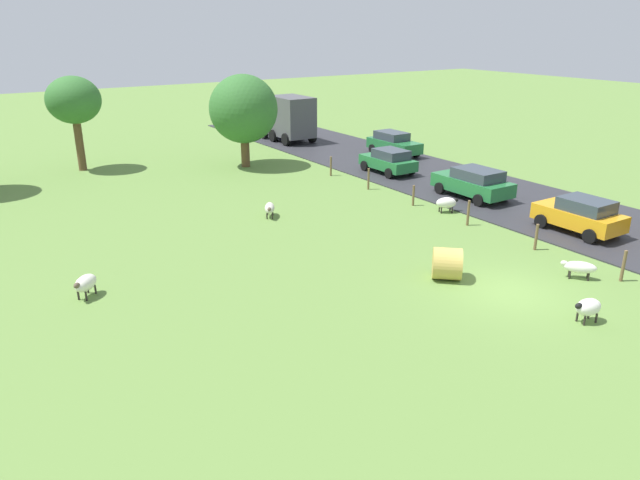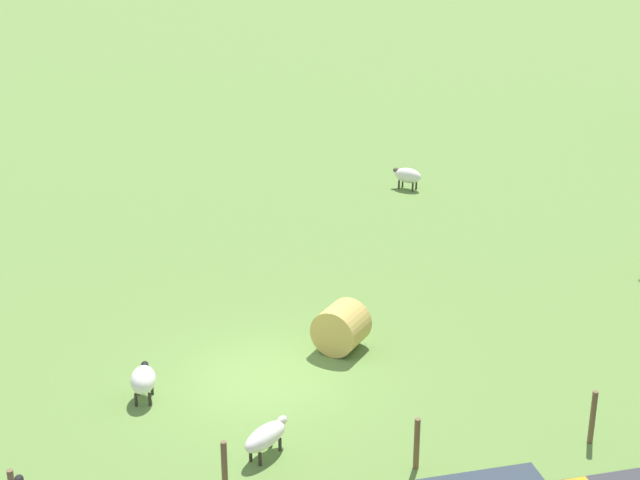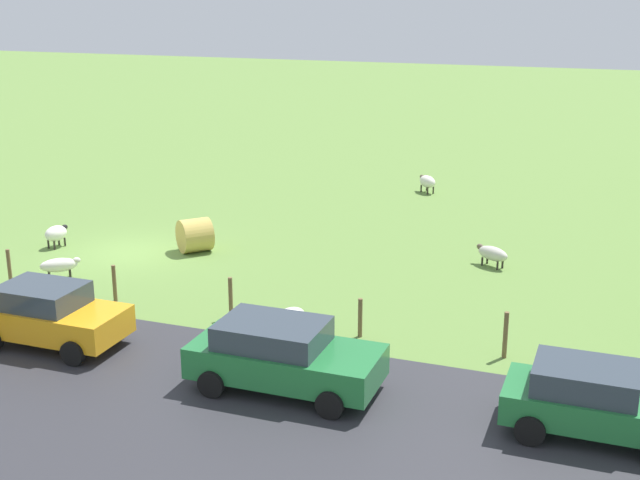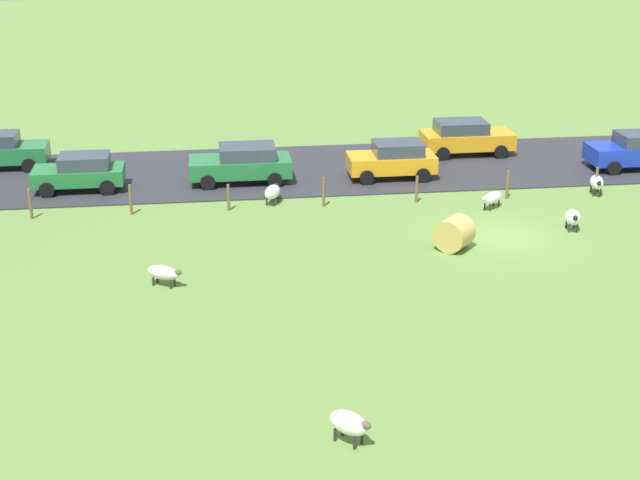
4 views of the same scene
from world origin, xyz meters
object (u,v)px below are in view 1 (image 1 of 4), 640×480
(sheep_5, at_px, (447,203))
(car_3, at_px, (394,143))
(truck_0, at_px, (289,117))
(car_4, at_px, (580,215))
(sheep_1, at_px, (588,307))
(sheep_4, at_px, (579,267))
(sheep_0, at_px, (85,283))
(tree_2, at_px, (243,109))
(sheep_2, at_px, (270,208))
(tree_0, at_px, (74,101))
(car_2, at_px, (473,182))
(car_1, at_px, (389,161))
(hay_bale_0, at_px, (447,264))

(sheep_5, distance_m, car_3, 13.80)
(truck_0, bearing_deg, car_4, -90.32)
(sheep_1, distance_m, sheep_4, 3.64)
(sheep_1, height_order, sheep_4, sheep_1)
(sheep_0, xyz_separation_m, tree_2, (13.68, 15.20, 3.25))
(sheep_2, height_order, tree_0, tree_0)
(car_4, bearing_deg, car_3, 78.00)
(sheep_1, relative_size, tree_0, 0.18)
(car_3, distance_m, car_4, 18.12)
(tree_2, bearing_deg, sheep_0, -132.00)
(sheep_0, height_order, sheep_5, sheep_0)
(tree_2, xyz_separation_m, car_2, (6.96, -13.73, -2.87))
(tree_2, distance_m, car_3, 11.21)
(car_1, xyz_separation_m, car_2, (0.28, -6.91, 0.05))
(hay_bale_0, height_order, tree_2, tree_2)
(tree_0, relative_size, tree_2, 1.00)
(sheep_2, relative_size, truck_0, 0.26)
(sheep_4, xyz_separation_m, hay_bale_0, (-4.15, 2.70, 0.14))
(tree_2, xyz_separation_m, car_3, (10.49, -2.69, -2.87))
(sheep_0, relative_size, tree_0, 0.19)
(sheep_2, xyz_separation_m, truck_0, (10.81, 16.71, 1.47))
(car_2, relative_size, car_3, 1.03)
(sheep_5, relative_size, car_2, 0.27)
(sheep_2, height_order, hay_bale_0, hay_bale_0)
(tree_0, distance_m, tree_2, 10.60)
(sheep_1, xyz_separation_m, car_3, (11.16, 23.17, 0.38))
(sheep_2, distance_m, car_4, 14.48)
(sheep_4, relative_size, sheep_5, 1.00)
(car_1, bearing_deg, truck_0, 89.14)
(sheep_4, xyz_separation_m, car_3, (8.32, 20.89, 0.45))
(tree_0, bearing_deg, tree_2, -27.33)
(tree_0, bearing_deg, car_3, -20.78)
(sheep_2, xyz_separation_m, sheep_5, (7.86, -4.19, 0.04))
(sheep_2, height_order, truck_0, truck_0)
(sheep_1, relative_size, car_3, 0.25)
(hay_bale_0, xyz_separation_m, car_2, (8.94, 7.16, 0.30))
(sheep_4, distance_m, hay_bale_0, 4.96)
(sheep_5, bearing_deg, hay_bale_0, -134.22)
(tree_0, relative_size, car_3, 1.39)
(sheep_0, bearing_deg, hay_bale_0, -25.89)
(sheep_2, distance_m, tree_0, 16.89)
(sheep_5, xyz_separation_m, tree_2, (-3.92, 14.82, 3.27))
(car_1, bearing_deg, car_2, -87.68)
(truck_0, bearing_deg, sheep_0, -134.01)
(hay_bale_0, relative_size, car_4, 0.31)
(sheep_2, relative_size, car_1, 0.34)
(sheep_5, relative_size, car_4, 0.31)
(hay_bale_0, relative_size, truck_0, 0.24)
(tree_2, relative_size, car_4, 1.56)
(car_2, bearing_deg, sheep_4, -115.89)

